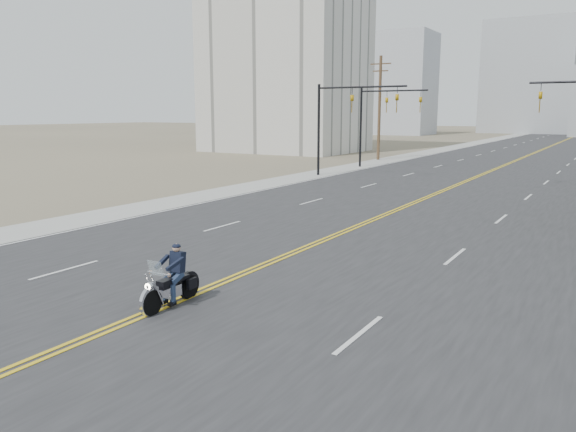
{
  "coord_description": "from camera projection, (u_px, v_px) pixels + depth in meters",
  "views": [
    {
      "loc": [
        9.73,
        -6.87,
        4.87
      ],
      "look_at": [
        0.58,
        8.26,
        1.6
      ],
      "focal_mm": 35.0,
      "sensor_mm": 36.0,
      "label": 1
    }
  ],
  "objects": [
    {
      "name": "motorcyclist",
      "position": [
        170.0,
        277.0,
        14.15
      ],
      "size": [
        0.96,
        2.07,
        1.59
      ],
      "primitive_type": null,
      "rotation": [
        0.0,
        0.0,
        3.19
      ],
      "color": "black",
      "rests_on": "ground"
    },
    {
      "name": "ground_plane",
      "position": [
        58.0,
        351.0,
        11.62
      ],
      "size": [
        400.0,
        400.0,
        0.0
      ],
      "primitive_type": "plane",
      "color": "#776D56",
      "rests_on": "ground"
    },
    {
      "name": "haze_bldg_a",
      "position": [
        400.0,
        84.0,
        124.19
      ],
      "size": [
        14.0,
        12.0,
        22.0
      ],
      "primitive_type": "cube",
      "color": "#B7BCC6",
      "rests_on": "ground"
    },
    {
      "name": "haze_bldg_f",
      "position": [
        364.0,
        100.0,
        144.99
      ],
      "size": [
        12.0,
        12.0,
        16.0
      ],
      "primitive_type": "cube",
      "color": "#ADB2B7",
      "rests_on": "ground"
    },
    {
      "name": "traffic_mast_far",
      "position": [
        379.0,
        112.0,
        49.13
      ],
      "size": [
        6.1,
        0.26,
        7.0
      ],
      "color": "black",
      "rests_on": "ground"
    },
    {
      "name": "traffic_mast_left",
      "position": [
        343.0,
        111.0,
        42.21
      ],
      "size": [
        7.1,
        0.26,
        7.0
      ],
      "color": "black",
      "rests_on": "ground"
    },
    {
      "name": "utility_pole_left",
      "position": [
        379.0,
        106.0,
        57.37
      ],
      "size": [
        2.2,
        0.3,
        10.5
      ],
      "color": "brown",
      "rests_on": "ground"
    },
    {
      "name": "sidewalk_left",
      "position": [
        446.0,
        149.0,
        76.37
      ],
      "size": [
        3.0,
        200.0,
        0.01
      ],
      "primitive_type": "cube",
      "color": "#A5A5A0",
      "rests_on": "ground"
    },
    {
      "name": "apartment_block",
      "position": [
        286.0,
        29.0,
        69.41
      ],
      "size": [
        18.0,
        14.0,
        30.0
      ],
      "primitive_type": "cube",
      "color": "silver",
      "rests_on": "ground"
    },
    {
      "name": "road",
      "position": [
        538.0,
        152.0,
        70.52
      ],
      "size": [
        20.0,
        200.0,
        0.01
      ],
      "primitive_type": "cube",
      "color": "#303033",
      "rests_on": "ground"
    },
    {
      "name": "haze_bldg_d",
      "position": [
        529.0,
        78.0,
        133.16
      ],
      "size": [
        20.0,
        15.0,
        26.0
      ],
      "primitive_type": "cube",
      "color": "#ADB2B7",
      "rests_on": "ground"
    }
  ]
}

